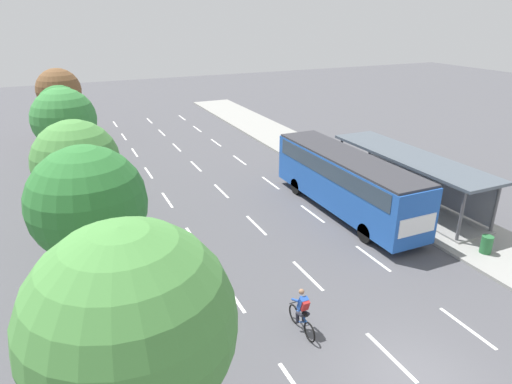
% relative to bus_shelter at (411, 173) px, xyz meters
% --- Properties ---
extents(ground_plane, '(140.00, 140.00, 0.00)m').
position_rel_bus_shelter_xyz_m(ground_plane, '(-9.53, -10.90, -1.87)').
color(ground_plane, '#4C4C51').
extents(median_strip, '(2.60, 52.00, 0.12)m').
position_rel_bus_shelter_xyz_m(median_strip, '(-17.83, 9.10, -1.81)').
color(median_strip, brown).
rests_on(median_strip, ground).
extents(sidewalk_right, '(4.50, 52.00, 0.15)m').
position_rel_bus_shelter_xyz_m(sidewalk_right, '(-0.28, 9.10, -1.79)').
color(sidewalk_right, gray).
rests_on(sidewalk_right, ground).
extents(lane_divider_left, '(0.14, 45.50, 0.01)m').
position_rel_bus_shelter_xyz_m(lane_divider_left, '(-13.03, 6.36, -1.86)').
color(lane_divider_left, white).
rests_on(lane_divider_left, ground).
extents(lane_divider_center, '(0.14, 45.50, 0.01)m').
position_rel_bus_shelter_xyz_m(lane_divider_center, '(-9.53, 6.36, -1.86)').
color(lane_divider_center, white).
rests_on(lane_divider_center, ground).
extents(lane_divider_right, '(0.14, 45.50, 0.01)m').
position_rel_bus_shelter_xyz_m(lane_divider_right, '(-6.03, 6.36, -1.86)').
color(lane_divider_right, white).
rests_on(lane_divider_right, ground).
extents(bus_shelter, '(2.90, 10.93, 2.86)m').
position_rel_bus_shelter_xyz_m(bus_shelter, '(0.00, 0.00, 0.00)').
color(bus_shelter, gray).
rests_on(bus_shelter, sidewalk_right).
extents(bus, '(2.54, 11.29, 3.37)m').
position_rel_bus_shelter_xyz_m(bus, '(-4.28, 0.53, 0.20)').
color(bus, '#2356B2').
rests_on(bus, ground).
extents(cyclist, '(0.46, 1.82, 1.71)m').
position_rel_bus_shelter_xyz_m(cyclist, '(-11.59, -7.43, -1.08)').
color(cyclist, black).
rests_on(cyclist, ground).
extents(median_tree_nearest, '(4.17, 4.17, 7.03)m').
position_rel_bus_shelter_xyz_m(median_tree_nearest, '(-17.73, -11.14, 3.19)').
color(median_tree_nearest, brown).
rests_on(median_tree_nearest, median_strip).
extents(median_tree_second, '(3.85, 3.85, 6.65)m').
position_rel_bus_shelter_xyz_m(median_tree_second, '(-17.91, -4.15, 2.97)').
color(median_tree_second, brown).
rests_on(median_tree_second, median_strip).
extents(median_tree_third, '(3.99, 3.99, 6.00)m').
position_rel_bus_shelter_xyz_m(median_tree_third, '(-17.87, 2.85, 2.25)').
color(median_tree_third, brown).
rests_on(median_tree_third, median_strip).
extents(median_tree_fourth, '(3.74, 3.74, 6.46)m').
position_rel_bus_shelter_xyz_m(median_tree_fourth, '(-17.99, 9.84, 2.82)').
color(median_tree_fourth, brown).
rests_on(median_tree_fourth, median_strip).
extents(median_tree_fifth, '(3.35, 3.35, 5.62)m').
position_rel_bus_shelter_xyz_m(median_tree_fifth, '(-17.99, 16.83, 2.18)').
color(median_tree_fifth, brown).
rests_on(median_tree_fifth, median_strip).
extents(median_tree_farthest, '(3.72, 3.72, 6.08)m').
position_rel_bus_shelter_xyz_m(median_tree_farthest, '(-17.81, 23.82, 2.46)').
color(median_tree_farthest, brown).
rests_on(median_tree_farthest, median_strip).
extents(trash_bin, '(0.52, 0.52, 0.85)m').
position_rel_bus_shelter_xyz_m(trash_bin, '(-1.08, -6.35, -1.29)').
color(trash_bin, '#286B38').
rests_on(trash_bin, sidewalk_right).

